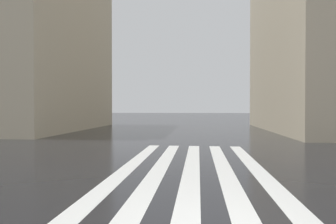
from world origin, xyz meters
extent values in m
cube|color=silver|center=(4.00, -1.51, 0.00)|extent=(13.00, 0.50, 0.01)
cube|color=silver|center=(4.00, -0.51, 0.00)|extent=(13.00, 0.50, 0.01)
cube|color=silver|center=(4.00, 0.49, 0.00)|extent=(13.00, 0.50, 0.01)
cube|color=silver|center=(4.00, 1.49, 0.00)|extent=(13.00, 0.50, 0.01)
cube|color=silver|center=(4.00, 2.49, 0.00)|extent=(13.00, 0.50, 0.01)
camera|label=1|loc=(-4.16, 0.28, 1.90)|focal=31.38mm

